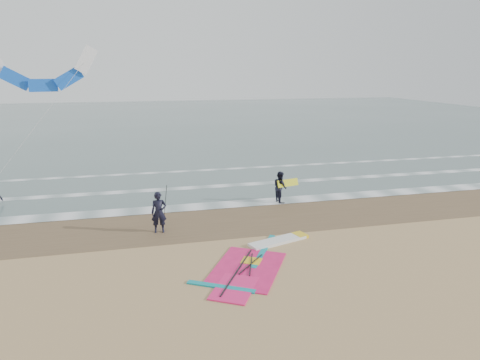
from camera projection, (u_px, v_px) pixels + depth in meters
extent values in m
plane|color=tan|center=(282.00, 273.00, 15.30)|extent=(120.00, 120.00, 0.00)
cube|color=#47605E|center=(172.00, 121.00, 60.48)|extent=(120.00, 80.00, 0.02)
cube|color=brown|center=(242.00, 218.00, 20.95)|extent=(120.00, 5.00, 0.01)
cube|color=white|center=(233.00, 204.00, 23.01)|extent=(120.00, 1.20, 0.02)
cube|color=white|center=(219.00, 186.00, 26.59)|extent=(120.00, 0.70, 0.02)
cube|color=white|center=(208.00, 170.00, 30.83)|extent=(120.00, 0.50, 0.01)
cube|color=white|center=(278.00, 241.00, 17.99)|extent=(2.67, 1.41, 0.12)
cube|color=yellow|center=(300.00, 235.00, 18.58)|extent=(0.64, 0.74, 0.13)
cube|color=#F21E6A|center=(247.00, 268.00, 15.62)|extent=(3.64, 4.02, 0.04)
cube|color=#F21E6A|center=(234.00, 288.00, 14.17)|extent=(2.01, 2.24, 0.05)
cube|color=#0C8C99|center=(264.00, 251.00, 17.12)|extent=(1.86, 2.99, 0.05)
cube|color=#0C8C99|center=(221.00, 287.00, 14.27)|extent=(2.18, 1.39, 0.05)
cube|color=yellow|center=(251.00, 261.00, 16.18)|extent=(0.94, 0.90, 0.05)
cylinder|color=black|center=(237.00, 271.00, 15.32)|extent=(1.92, 3.27, 0.06)
cylinder|color=black|center=(251.00, 264.00, 15.85)|extent=(1.28, 1.42, 0.04)
cylinder|color=black|center=(251.00, 264.00, 15.85)|extent=(0.62, 1.79, 0.04)
imported|color=black|center=(159.00, 212.00, 18.90)|extent=(0.70, 0.49, 1.86)
imported|color=black|center=(280.00, 187.00, 23.24)|extent=(0.78, 0.93, 1.73)
cylinder|color=black|center=(165.00, 203.00, 18.86)|extent=(0.17, 0.86, 1.82)
cube|color=yellow|center=(288.00, 183.00, 23.18)|extent=(1.30, 0.51, 0.39)
cube|color=blue|center=(15.00, 79.00, 24.55)|extent=(1.73, 0.43, 1.43)
cube|color=blue|center=(43.00, 85.00, 24.98)|extent=(1.57, 0.40, 0.74)
cube|color=blue|center=(69.00, 78.00, 25.21)|extent=(1.73, 0.43, 1.43)
cube|color=white|center=(86.00, 60.00, 25.18)|extent=(1.43, 0.37, 1.74)
cylinder|color=beige|center=(41.00, 120.00, 23.99)|extent=(5.14, 3.07, 6.58)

